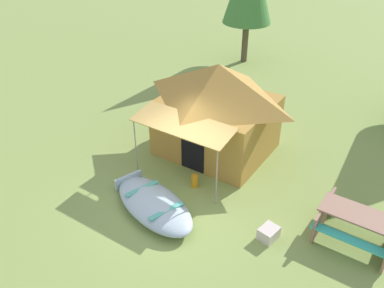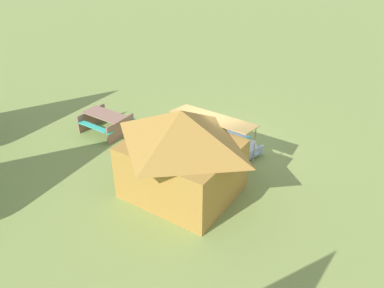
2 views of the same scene
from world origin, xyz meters
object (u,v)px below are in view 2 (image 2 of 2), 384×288
Objects in this scene: beached_rowboat at (230,139)px; fuel_can at (203,154)px; cooler_box at (158,128)px; picnic_table at (106,121)px; canvas_cabin_tent at (182,152)px.

fuel_can is at bearing 88.90° from beached_rowboat.
beached_rowboat reaches higher than cooler_box.
picnic_table is 2.05m from cooler_box.
canvas_cabin_tent reaches higher than picnic_table.
cooler_box is (3.46, -2.00, -1.33)m from canvas_cabin_tent.
fuel_can is (-4.08, -1.23, -0.30)m from picnic_table.
fuel_can is (-2.63, 0.18, 0.03)m from cooler_box.
beached_rowboat is 3.59m from canvas_cabin_tent.
beached_rowboat is 1.46m from fuel_can.
canvas_cabin_tent is 5.04m from picnic_table.
beached_rowboat is 0.67× the size of canvas_cabin_tent.
fuel_can is at bearing -65.37° from canvas_cabin_tent.
picnic_table reaches higher than beached_rowboat.
picnic_table is (4.11, 2.69, 0.26)m from beached_rowboat.
fuel_can reaches higher than cooler_box.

